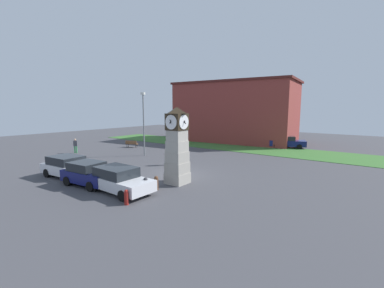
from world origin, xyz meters
name	(u,v)px	position (x,y,z in m)	size (l,w,h in m)	color
ground_plane	(175,174)	(0.00, 0.00, 0.00)	(86.28, 86.28, 0.00)	#424247
clock_tower	(177,148)	(1.63, -1.71, 2.52)	(1.61, 1.48, 5.27)	#A19C92
bollard_near_tower	(169,177)	(1.29, -2.16, 0.51)	(0.24, 0.24, 1.01)	#333338
bollard_mid_row	(156,183)	(1.51, -3.67, 0.46)	(0.27, 0.27, 0.92)	brown
bollard_far_row	(146,186)	(1.69, -4.75, 0.55)	(0.29, 0.29, 1.09)	#333338
bollard_end_row	(126,197)	(2.01, -6.46, 0.43)	(0.24, 0.24, 0.85)	maroon
car_navy_sedan	(68,166)	(-6.10, -5.38, 0.80)	(4.58, 2.38, 1.58)	silver
car_near_tower	(89,173)	(-2.94, -5.59, 0.80)	(3.98, 2.33, 1.57)	navy
car_by_building	(119,180)	(-0.10, -5.32, 0.79)	(4.57, 2.09, 1.56)	silver
car_far_lot	(287,142)	(2.89, 19.13, 0.80)	(4.85, 3.32, 1.56)	navy
bench	(132,143)	(-13.81, 7.27, 0.52)	(1.68, 1.09, 0.90)	brown
pedestrian_near_bench	(169,154)	(-2.62, 2.23, 1.02)	(0.45, 0.35, 1.77)	red
pedestrian_crossing_lot	(75,145)	(-15.58, 0.48, 0.96)	(0.44, 0.46, 1.67)	#338C4C
street_lamp_near_road	(144,120)	(-7.98, 4.15, 3.92)	(0.50, 0.24, 6.84)	slate
warehouse_blue_far	(235,112)	(-5.92, 21.58, 4.59)	(18.97, 11.08, 9.16)	maroon
grass_verge_far	(255,149)	(-0.13, 15.82, 0.02)	(51.77, 7.13, 0.04)	#386B2D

